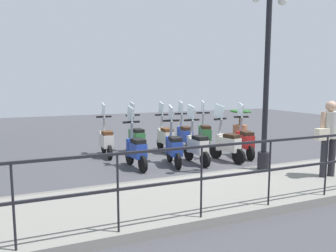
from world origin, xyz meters
name	(u,v)px	position (x,y,z in m)	size (l,w,h in m)	color
ground_plane	(187,157)	(0.00, 0.00, 0.00)	(28.00, 28.00, 0.00)	#424247
promenade_walkway	(257,186)	(-3.15, 0.00, 0.07)	(2.20, 20.00, 0.15)	gray
fence_railing	(300,156)	(-4.20, 0.00, 0.89)	(0.04, 16.03, 1.07)	black
lamp_post_near	(266,87)	(-2.40, -0.75, 2.03)	(0.26, 0.90, 4.24)	black
pedestrian_with_bag	(329,133)	(-3.37, -1.60, 1.08)	(0.33, 0.65, 1.59)	#28282D
potted_palm	(240,125)	(2.52, -3.60, 0.45)	(1.06, 0.66, 1.05)	#9E5B3D
scooter_near_0	(245,140)	(-0.64, -1.51, 0.48)	(1.22, 0.49, 1.54)	black
scooter_near_1	(227,144)	(-0.87, -0.78, 0.48)	(1.21, 0.52, 1.54)	black
scooter_near_2	(197,146)	(-0.80, 0.11, 0.48)	(1.23, 0.44, 1.54)	black
scooter_near_3	(174,147)	(-0.72, 0.73, 0.48)	(1.23, 0.46, 1.54)	black
scooter_near_4	(136,149)	(-0.63, 1.71, 0.48)	(1.23, 0.44, 1.54)	black
scooter_far_0	(205,133)	(0.95, -1.11, 0.48)	(1.20, 0.53, 1.54)	black
scooter_far_1	(184,135)	(0.95, -0.38, 0.48)	(1.23, 0.44, 1.54)	black
scooter_far_2	(165,137)	(0.86, 0.31, 0.48)	(1.23, 0.44, 1.54)	black
scooter_far_3	(136,137)	(1.07, 1.17, 0.48)	(1.23, 0.44, 1.54)	black
scooter_far_4	(106,140)	(0.96, 2.10, 0.48)	(1.23, 0.44, 1.54)	black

